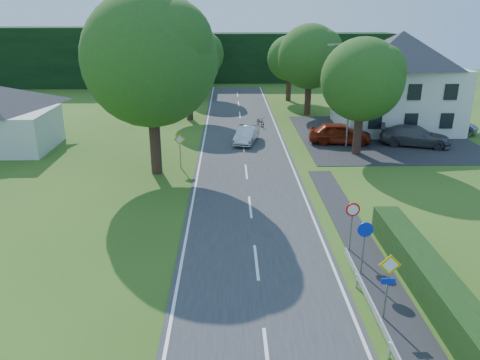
{
  "coord_description": "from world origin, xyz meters",
  "views": [
    {
      "loc": [
        -1.15,
        -5.81,
        10.39
      ],
      "look_at": [
        -0.58,
        17.31,
        1.89
      ],
      "focal_mm": 35.0,
      "sensor_mm": 36.0,
      "label": 1
    }
  ],
  "objects_px": {
    "parasol": "(348,121)",
    "motorcycle": "(260,121)",
    "moving_car": "(247,135)",
    "parked_car_grey": "(415,136)",
    "streetlight": "(348,91)",
    "parked_car_red": "(340,133)",
    "parked_car_silver_b": "(444,124)"
  },
  "relations": [
    {
      "from": "streetlight",
      "to": "parked_car_silver_b",
      "type": "distance_m",
      "value": 11.11
    },
    {
      "from": "motorcycle",
      "to": "parasol",
      "type": "height_order",
      "value": "parasol"
    },
    {
      "from": "moving_car",
      "to": "parked_car_red",
      "type": "relative_size",
      "value": 0.83
    },
    {
      "from": "motorcycle",
      "to": "parasol",
      "type": "relative_size",
      "value": 0.85
    },
    {
      "from": "streetlight",
      "to": "moving_car",
      "type": "relative_size",
      "value": 1.95
    },
    {
      "from": "parked_car_red",
      "to": "parked_car_silver_b",
      "type": "relative_size",
      "value": 0.87
    },
    {
      "from": "motorcycle",
      "to": "parked_car_red",
      "type": "bearing_deg",
      "value": -62.74
    },
    {
      "from": "streetlight",
      "to": "moving_car",
      "type": "xyz_separation_m",
      "value": [
        -7.76,
        1.24,
        -3.75
      ]
    },
    {
      "from": "parked_car_grey",
      "to": "parked_car_silver_b",
      "type": "distance_m",
      "value": 5.6
    },
    {
      "from": "streetlight",
      "to": "motorcycle",
      "type": "xyz_separation_m",
      "value": [
        -6.26,
        6.91,
        -3.97
      ]
    },
    {
      "from": "parked_car_red",
      "to": "parked_car_grey",
      "type": "height_order",
      "value": "parked_car_red"
    },
    {
      "from": "parked_car_red",
      "to": "parasol",
      "type": "bearing_deg",
      "value": -14.66
    },
    {
      "from": "motorcycle",
      "to": "parked_car_grey",
      "type": "xyz_separation_m",
      "value": [
        11.94,
        -6.8,
        0.34
      ]
    },
    {
      "from": "moving_car",
      "to": "parked_car_red",
      "type": "height_order",
      "value": "parked_car_red"
    },
    {
      "from": "motorcycle",
      "to": "parasol",
      "type": "bearing_deg",
      "value": -31.75
    },
    {
      "from": "moving_car",
      "to": "parked_car_grey",
      "type": "distance_m",
      "value": 13.49
    },
    {
      "from": "parked_car_red",
      "to": "streetlight",
      "type": "bearing_deg",
      "value": -159.61
    },
    {
      "from": "motorcycle",
      "to": "parked_car_silver_b",
      "type": "bearing_deg",
      "value": -28.24
    },
    {
      "from": "parasol",
      "to": "motorcycle",
      "type": "bearing_deg",
      "value": 166.17
    },
    {
      "from": "streetlight",
      "to": "motorcycle",
      "type": "distance_m",
      "value": 10.14
    },
    {
      "from": "parked_car_red",
      "to": "parked_car_grey",
      "type": "distance_m",
      "value": 5.93
    },
    {
      "from": "streetlight",
      "to": "parasol",
      "type": "height_order",
      "value": "streetlight"
    },
    {
      "from": "moving_car",
      "to": "parked_car_silver_b",
      "type": "xyz_separation_m",
      "value": [
        17.48,
        2.76,
        0.11
      ]
    },
    {
      "from": "moving_car",
      "to": "parked_car_grey",
      "type": "bearing_deg",
      "value": 8.8
    },
    {
      "from": "moving_car",
      "to": "motorcycle",
      "type": "height_order",
      "value": "moving_car"
    },
    {
      "from": "parked_car_grey",
      "to": "parasol",
      "type": "distance_m",
      "value": 6.45
    },
    {
      "from": "parked_car_silver_b",
      "to": "parasol",
      "type": "bearing_deg",
      "value": 91.21
    },
    {
      "from": "parked_car_grey",
      "to": "parked_car_red",
      "type": "bearing_deg",
      "value": 100.71
    },
    {
      "from": "parked_car_silver_b",
      "to": "parked_car_grey",
      "type": "bearing_deg",
      "value": 142.17
    },
    {
      "from": "motorcycle",
      "to": "streetlight",
      "type": "bearing_deg",
      "value": -65.73
    },
    {
      "from": "parked_car_silver_b",
      "to": "parasol",
      "type": "xyz_separation_m",
      "value": [
        -8.22,
        1.0,
        0.11
      ]
    },
    {
      "from": "parked_car_red",
      "to": "parked_car_silver_b",
      "type": "bearing_deg",
      "value": -64.91
    }
  ]
}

